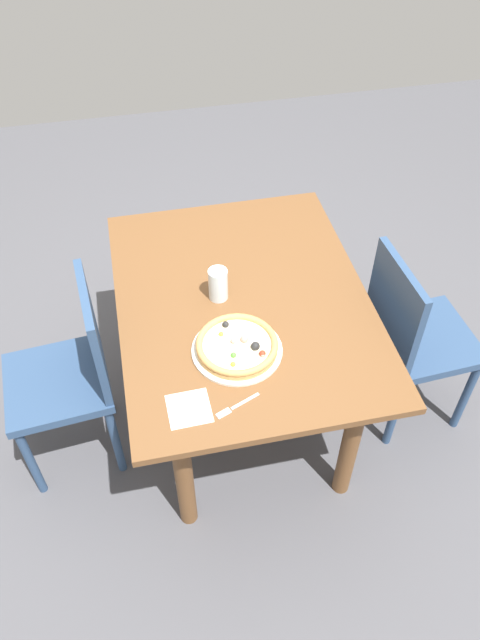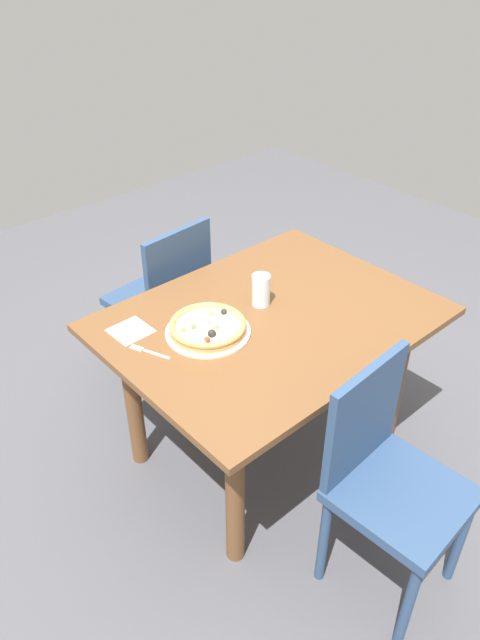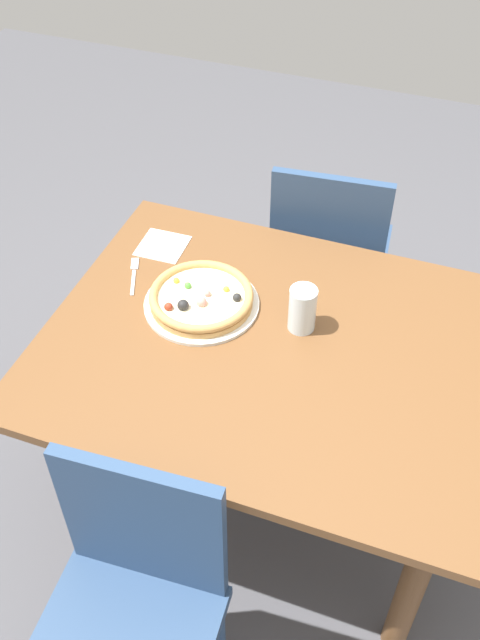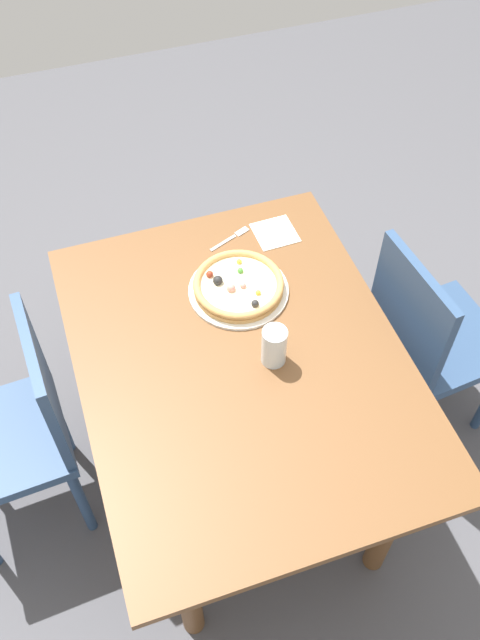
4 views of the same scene
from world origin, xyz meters
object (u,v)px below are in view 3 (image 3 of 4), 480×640
Objects in this scene: napkin at (163,246)px; dining_table at (279,375)px; chair_far at (329,255)px; plate at (202,304)px; pizza at (201,297)px; drinking_glass at (302,309)px; fork at (134,273)px; chair_near at (131,613)px.

dining_table is at bearing -30.90° from napkin.
chair_far reaches higher than plate.
pizza is 2.19× the size of drinking_glass.
drinking_glass reaches higher than pizza.
fork is 1.20× the size of drinking_glass.
pizza is at bearing -177.19° from drinking_glass.
chair_far is 6.42× the size of napkin.
fork is at bearing 164.80° from dining_table.
fork is at bearing 166.09° from pizza.
pizza is at bearing -115.28° from chair_far.
pizza reaches higher than dining_table.
chair_near is 3.09× the size of pizza.
chair_near is 6.42× the size of napkin.
chair_far is 3.09× the size of pizza.
dining_table is 3.90× the size of plate.
dining_table is 9.50× the size of drinking_glass.
drinking_glass reaches higher than napkin.
chair_near reaches higher than plate.
napkin reaches higher than dining_table.
chair_near is 0.82m from plate.
plate reaches higher than napkin.
plate is at bearing 163.45° from dining_table.
napkin is at bearing 159.01° from drinking_glass.
drinking_glass is at bearing 2.66° from plate.
napkin is at bearing -74.07° from chair_near.
napkin is at bearing 149.10° from dining_table.
chair_far is (0.09, 1.39, 0.00)m from chair_near.
plate is 1.11× the size of pizza.
chair_near reaches higher than pizza.
napkin is at bearing -141.87° from chair_far.
chair_near is at bearing -80.38° from plate.
dining_table is 1.40× the size of chair_near.
fork is 0.53m from drinking_glass.
drinking_glass is 0.95× the size of napkin.
fork is 1.13× the size of napkin.
drinking_glass is at bearing -117.35° from fork.
pizza is at bearing -105.24° from plate.
plate is 0.25m from fork.
fork reaches higher than dining_table.
dining_table is at bearing -108.33° from drinking_glass.
chair_near is (-0.13, -0.70, -0.12)m from dining_table.
plate is at bearing -83.83° from chair_near.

